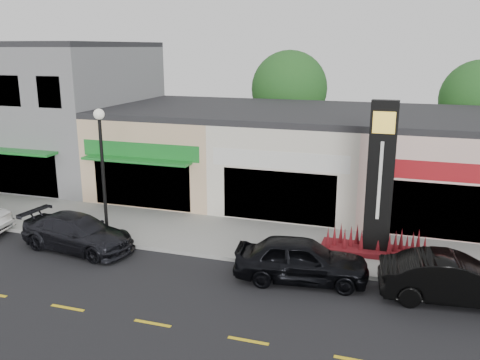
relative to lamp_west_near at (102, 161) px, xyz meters
The scene contains 14 objects.
ground 9.07m from the lamp_west_near, 17.35° to the right, with size 120.00×120.00×0.00m, color black.
sidewalk 8.89m from the lamp_west_near, 13.02° to the left, with size 52.00×4.30×0.15m, color gray.
curb 8.70m from the lamp_west_near, ahead, with size 52.00×0.20×0.15m, color gray.
building_grey_2story 13.45m from the lamp_west_near, 138.08° to the left, with size 12.00×10.95×8.30m.
shop_beige 9.04m from the lamp_west_near, 93.19° to the left, with size 7.00×10.85×4.80m.
shop_cream 11.13m from the lamp_west_near, 54.08° to the left, with size 7.00×10.01×4.80m.
shop_pink_w 16.25m from the lamp_west_near, 33.61° to the left, with size 7.00×10.01×4.80m.
tree_rear_west 17.55m from the lamp_west_near, 76.76° to the left, with size 5.20×5.20×7.83m.
tree_rear_mid 23.39m from the lamp_west_near, 46.74° to the left, with size 4.80×4.80×7.29m.
lamp_west_near is the anchor object (origin of this frame).
pylon_sign 11.19m from the lamp_west_near, ahead, with size 4.20×1.30×6.00m.
car_dark_sedan 3.08m from the lamp_west_near, 115.13° to the right, with size 4.90×1.99×1.42m, color black.
car_black_sedan 9.14m from the lamp_west_near, ahead, with size 4.68×1.88×1.60m, color black.
car_black_conv 13.94m from the lamp_west_near, ahead, with size 4.68×1.63×1.54m, color black.
Camera 1 is at (3.70, -15.12, 8.03)m, focal length 38.00 mm.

